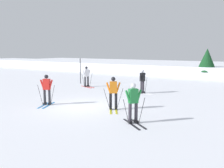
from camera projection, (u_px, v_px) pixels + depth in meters
The scene contains 9 objects.
ground_plane at pixel (82, 106), 13.29m from camera, with size 120.00×120.00×0.00m, color white.
far_snow_ridge at pixel (186, 70), 30.16m from camera, with size 80.00×7.81×1.26m, color white.
skier_white at pixel (87, 76), 20.23m from camera, with size 1.63×0.95×1.71m.
skier_red at pixel (47, 89), 13.55m from camera, with size 1.00×1.61×1.71m.
skier_black at pixel (142, 81), 17.17m from camera, with size 1.63×1.00×1.71m.
skier_green at pixel (133, 102), 10.11m from camera, with size 1.49×1.28×1.71m.
skier_orange at pixel (113, 92), 12.45m from camera, with size 1.19×1.54×1.71m.
trail_marker_pole at pixel (80, 71), 22.15m from camera, with size 0.06×0.06×2.32m, color black.
conifer_far_left at pixel (207, 60), 25.93m from camera, with size 2.11×2.11×3.23m.
Camera 1 is at (8.37, -10.07, 3.07)m, focal length 38.82 mm.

